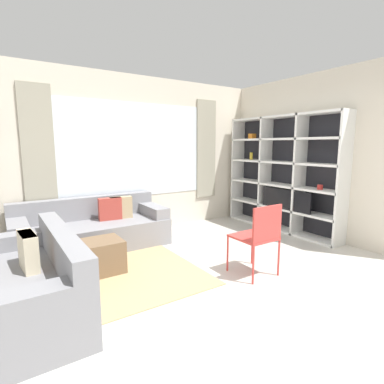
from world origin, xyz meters
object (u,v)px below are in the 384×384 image
at_px(ottoman, 96,257).
at_px(folding_chair, 259,234).
at_px(shelving_unit, 283,174).
at_px(couch_main, 93,230).
at_px(couch_side, 29,283).

xyz_separation_m(ottoman, folding_chair, (1.57, -1.12, 0.32)).
bearing_deg(folding_chair, ottoman, -35.38).
bearing_deg(shelving_unit, folding_chair, -146.63).
relative_size(couch_main, ottoman, 3.56).
height_order(couch_main, ottoman, couch_main).
bearing_deg(couch_main, folding_chair, -56.74).
bearing_deg(ottoman, couch_side, -145.75).
relative_size(shelving_unit, couch_side, 1.29).
height_order(shelving_unit, folding_chair, shelving_unit).
distance_m(shelving_unit, couch_main, 3.37).
bearing_deg(folding_chair, couch_side, -14.60).
height_order(couch_main, folding_chair, folding_chair).
relative_size(shelving_unit, couch_main, 1.08).
bearing_deg(couch_main, shelving_unit, -15.01).
height_order(shelving_unit, ottoman, shelving_unit).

